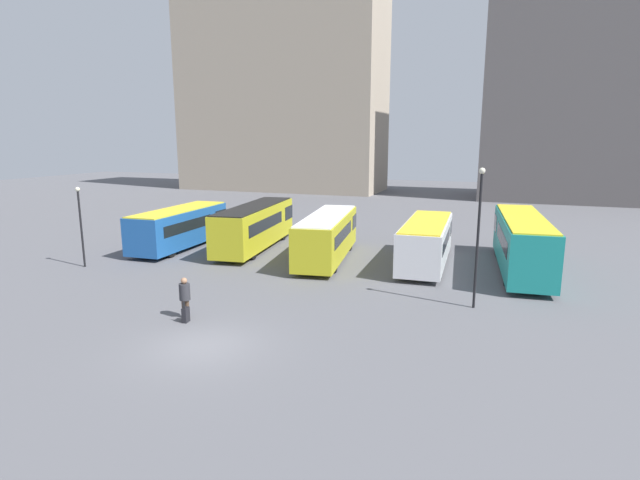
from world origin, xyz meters
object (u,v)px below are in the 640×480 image
bus_1 (255,225)px  bus_4 (522,241)px  bus_2 (327,235)px  traveler (185,294)px  lamp_post_0 (478,228)px  bus_3 (426,241)px  bus_0 (180,226)px  suitcase (186,315)px  lamp_post_1 (80,220)px

bus_1 → bus_4: 17.75m
bus_1 → bus_2: (6.00, -1.47, -0.09)m
bus_1 → traveler: 14.47m
traveler → lamp_post_0: lamp_post_0 is taller
bus_1 → bus_3: (12.25, -0.70, -0.17)m
bus_0 → bus_2: bus_2 is taller
bus_2 → traveler: size_ratio=5.55×
suitcase → bus_3: bearing=-37.2°
bus_2 → traveler: bus_2 is taller
suitcase → bus_4: bearing=-50.3°
suitcase → bus_1: bearing=9.5°
bus_2 → lamp_post_1: (-13.35, -7.07, 1.34)m
bus_0 → bus_1: 5.45m
bus_3 → suitcase: bearing=146.7°
bus_4 → traveler: bus_4 is taller
bus_2 → bus_4: (11.75, 1.34, 0.18)m
bus_3 → suitcase: bus_3 is taller
bus_3 → traveler: bearing=145.0°
lamp_post_1 → bus_1: bearing=49.2°
bus_3 → lamp_post_1: 21.16m
bus_1 → suitcase: size_ratio=11.71×
bus_0 → bus_4: (22.91, 1.61, 0.24)m
bus_3 → bus_4: (5.50, 0.57, 0.27)m
bus_0 → lamp_post_1: lamp_post_1 is taller
traveler → bus_4: bearing=-51.7°
bus_0 → suitcase: 15.72m
lamp_post_0 → bus_1: bearing=152.6°
bus_4 → lamp_post_0: (-2.15, -7.96, 1.98)m
bus_0 → lamp_post_0: size_ratio=1.44×
traveler → bus_3: bearing=-38.9°
bus_3 → bus_2: bearing=94.4°
bus_3 → lamp_post_0: lamp_post_0 is taller
bus_1 → traveler: bus_1 is taller
suitcase → lamp_post_0: lamp_post_0 is taller
bus_4 → bus_2: bearing=91.6°
bus_3 → lamp_post_0: size_ratio=1.45×
bus_1 → bus_2: bus_1 is taller
suitcase → lamp_post_1: (-11.49, 5.83, 2.61)m
bus_2 → bus_0: bearing=82.8°
bus_3 → bus_0: bearing=90.8°
bus_4 → bus_3: bearing=91.0°
bus_1 → bus_2: 6.17m
bus_1 → bus_0: bearing=101.2°
bus_1 → bus_2: size_ratio=1.08×
traveler → bus_2: bearing=-16.4°
lamp_post_1 → lamp_post_0: bearing=1.1°
bus_3 → lamp_post_0: 8.42m
suitcase → bus_2: bearing=-14.7°
bus_3 → bus_4: 5.54m
bus_4 → traveler: size_ratio=6.33×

